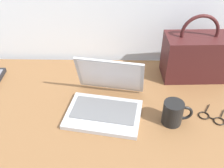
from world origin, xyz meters
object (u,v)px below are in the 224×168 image
object	(u,v)px
coffee_mug	(174,113)
eyeglasses	(212,118)
handbag	(195,56)
laptop	(106,100)

from	to	relation	value
coffee_mug	eyeglasses	world-z (taller)	coffee_mug
eyeglasses	handbag	size ratio (longest dim) A/B	0.41
coffee_mug	handbag	xyz separation A→B (m)	(0.15, 0.34, 0.06)
handbag	eyeglasses	bearing A→B (deg)	-86.37
laptop	handbag	world-z (taller)	handbag
laptop	eyeglasses	distance (m)	0.45
eyeglasses	coffee_mug	bearing A→B (deg)	-172.19
laptop	coffee_mug	world-z (taller)	laptop
laptop	eyeglasses	xyz separation A→B (m)	(0.45, -0.06, -0.04)
laptop	coffee_mug	size ratio (longest dim) A/B	2.85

